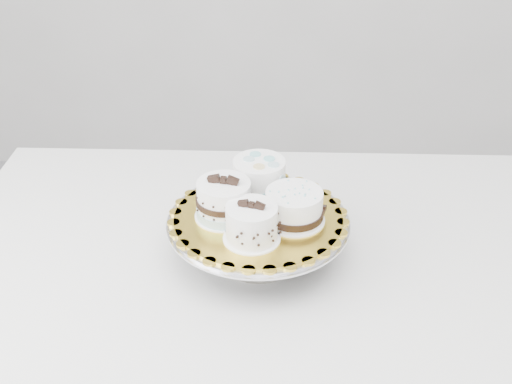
# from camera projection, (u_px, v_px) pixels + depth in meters

# --- Properties ---
(table) EXTENTS (1.37, 0.97, 0.75)m
(table) POSITION_uv_depth(u_px,v_px,m) (261.00, 280.00, 1.33)
(table) COLOR silver
(table) RESTS_ON floor
(cake_stand) EXTENTS (0.35, 0.35, 0.10)m
(cake_stand) POSITION_uv_depth(u_px,v_px,m) (258.00, 231.00, 1.25)
(cake_stand) COLOR gray
(cake_stand) RESTS_ON table
(cake_board) EXTENTS (0.34, 0.34, 0.00)m
(cake_board) POSITION_uv_depth(u_px,v_px,m) (258.00, 217.00, 1.23)
(cake_board) COLOR gold
(cake_board) RESTS_ON cake_stand
(cake_swirl) EXTENTS (0.11, 0.11, 0.08)m
(cake_swirl) POSITION_uv_depth(u_px,v_px,m) (252.00, 224.00, 1.15)
(cake_swirl) COLOR white
(cake_swirl) RESTS_ON cake_board
(cake_banded) EXTENTS (0.11, 0.11, 0.09)m
(cake_banded) POSITION_uv_depth(u_px,v_px,m) (224.00, 201.00, 1.21)
(cake_banded) COLOR white
(cake_banded) RESTS_ON cake_board
(cake_dots) EXTENTS (0.13, 0.13, 0.08)m
(cake_dots) POSITION_uv_depth(u_px,v_px,m) (259.00, 178.00, 1.28)
(cake_dots) COLOR white
(cake_dots) RESTS_ON cake_board
(cake_ribbon) EXTENTS (0.13, 0.13, 0.07)m
(cake_ribbon) POSITION_uv_depth(u_px,v_px,m) (294.00, 207.00, 1.20)
(cake_ribbon) COLOR white
(cake_ribbon) RESTS_ON cake_board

